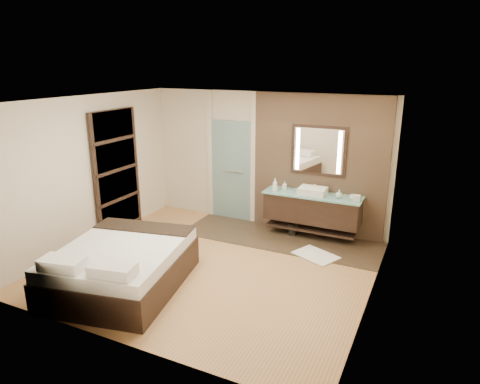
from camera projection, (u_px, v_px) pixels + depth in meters
The scene contains 15 objects.
floor at pixel (213, 266), 7.08m from camera, with size 5.00×5.00×0.00m, color #AF6D49.
tile_strip at pixel (281, 238), 8.22m from camera, with size 3.80×1.30×0.01m, color #39291F.
stone_wall at pixel (318, 166), 8.15m from camera, with size 2.60×0.08×2.70m, color #9E775A.
vanity at pixel (312, 208), 8.12m from camera, with size 1.85×0.55×0.88m.
mirror_unit at pixel (318, 151), 8.01m from camera, with size 1.06×0.04×0.96m.
frosted_door at pixel (232, 167), 8.96m from camera, with size 1.10×0.12×2.70m.
shoji_partition at pixel (117, 172), 8.25m from camera, with size 0.06×1.20×2.40m.
bed at pixel (122, 266), 6.36m from camera, with size 2.05×2.37×0.80m.
bath_mat at pixel (316, 255), 7.44m from camera, with size 0.72×0.50×0.02m, color white.
waste_bin at pixel (293, 229), 8.34m from camera, with size 0.18×0.18×0.23m, color black.
tissue_box at pixel (357, 198), 7.64m from camera, with size 0.12×0.12×0.10m, color silver.
soap_bottle_a at pixel (275, 185), 8.19m from camera, with size 0.10×0.10×0.25m, color white.
soap_bottle_b at pixel (285, 186), 8.28m from camera, with size 0.08×0.08×0.17m, color #B2B2B2.
soap_bottle_c at pixel (339, 194), 7.78m from camera, with size 0.12×0.12×0.16m, color #A6D1C9.
cup at pixel (353, 197), 7.71m from camera, with size 0.11×0.11×0.09m, color white.
Camera 1 is at (3.16, -5.60, 3.24)m, focal length 32.00 mm.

